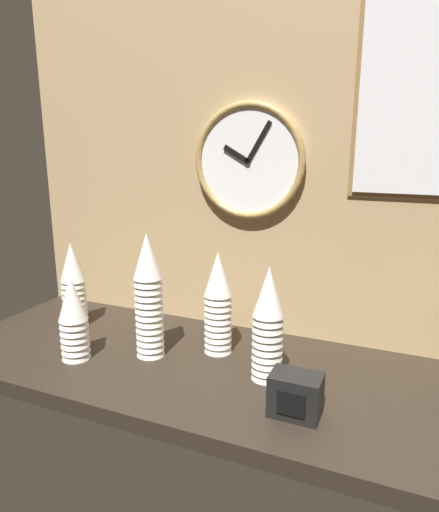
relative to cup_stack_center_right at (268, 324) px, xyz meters
The scene contains 9 objects.
ground_plane 17.90cm from the cup_stack_center_right, 167.05° to the left, with size 160.00×56.00×4.00cm, color black.
wall_tiled_back 48.56cm from the cup_stack_center_right, 105.81° to the left, with size 160.00×3.00×105.00cm.
cup_stack_center_right is the anchor object (origin of this frame).
cup_stack_center_left 32.19cm from the cup_stack_center_right, behind, with size 7.45×7.45×33.10cm.
cup_stack_far_left 64.66cm from the cup_stack_center_right, behind, with size 7.45×7.45×26.03cm.
cup_stack_left 50.05cm from the cup_stack_center_right, 168.89° to the right, with size 7.45×7.45×22.49cm.
cup_stack_center 18.55cm from the cup_stack_center_right, 152.23° to the left, with size 7.45×7.45×27.80cm.
wall_clock 46.29cm from the cup_stack_center_right, 119.65° to the left, with size 32.00×2.70×32.00cm.
napkin_dispenser 18.29cm from the cup_stack_center_right, 50.58° to the right, with size 10.53×7.56×9.02cm.
Camera 1 is at (36.64, -97.35, 55.30)cm, focal length 32.00 mm.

